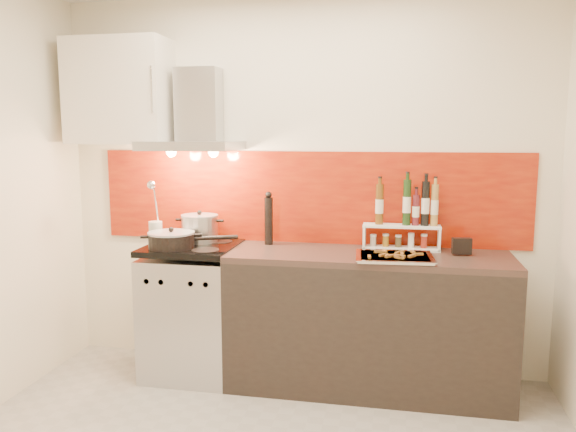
% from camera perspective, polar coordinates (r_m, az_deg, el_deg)
% --- Properties ---
extents(back_wall, '(3.40, 0.02, 2.60)m').
position_cam_1_polar(back_wall, '(3.93, 1.28, 3.09)').
color(back_wall, silver).
rests_on(back_wall, ground).
extents(backsplash, '(3.00, 0.02, 0.64)m').
position_cam_1_polar(backsplash, '(3.92, 1.96, 1.90)').
color(backsplash, maroon).
rests_on(backsplash, back_wall).
extents(range_stove, '(0.60, 0.60, 0.91)m').
position_cam_1_polar(range_stove, '(4.00, -9.61, -9.51)').
color(range_stove, '#B7B7BA').
rests_on(range_stove, ground).
extents(counter, '(1.80, 0.60, 0.90)m').
position_cam_1_polar(counter, '(3.76, 8.08, -10.50)').
color(counter, black).
rests_on(counter, ground).
extents(range_hood, '(0.62, 0.50, 0.61)m').
position_cam_1_polar(range_hood, '(3.94, -9.33, 9.44)').
color(range_hood, '#B7B7BA').
rests_on(range_hood, back_wall).
extents(upper_cabinet, '(0.70, 0.35, 0.72)m').
position_cam_1_polar(upper_cabinet, '(4.17, -16.72, 11.99)').
color(upper_cabinet, silver).
rests_on(upper_cabinet, back_wall).
extents(stock_pot, '(0.26, 0.26, 0.22)m').
position_cam_1_polar(stock_pot, '(3.98, -8.95, -1.22)').
color(stock_pot, '#B7B7BA').
rests_on(stock_pot, range_stove).
extents(saute_pan, '(0.56, 0.35, 0.14)m').
position_cam_1_polar(saute_pan, '(3.80, -11.66, -2.39)').
color(saute_pan, black).
rests_on(saute_pan, range_stove).
extents(utensil_jar, '(0.09, 0.14, 0.45)m').
position_cam_1_polar(utensil_jar, '(4.00, -13.35, -0.89)').
color(utensil_jar, silver).
rests_on(utensil_jar, range_stove).
extents(pepper_mill, '(0.06, 0.06, 0.37)m').
position_cam_1_polar(pepper_mill, '(3.87, -1.98, -0.30)').
color(pepper_mill, black).
rests_on(pepper_mill, counter).
extents(step_shelf, '(0.51, 0.14, 0.47)m').
position_cam_1_polar(step_shelf, '(3.78, 11.91, -0.52)').
color(step_shelf, white).
rests_on(step_shelf, counter).
extents(caddy_box, '(0.12, 0.06, 0.10)m').
position_cam_1_polar(caddy_box, '(3.70, 17.23, -2.93)').
color(caddy_box, black).
rests_on(caddy_box, counter).
extents(baking_tray, '(0.49, 0.39, 0.03)m').
position_cam_1_polar(baking_tray, '(3.50, 10.76, -4.08)').
color(baking_tray, silver).
rests_on(baking_tray, counter).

